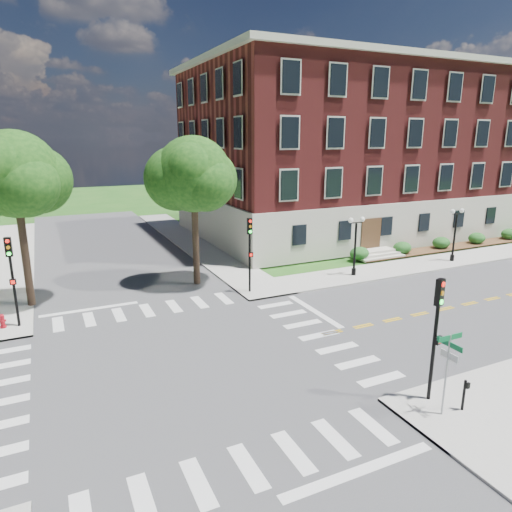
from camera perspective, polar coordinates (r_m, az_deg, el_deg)
name	(u,v)px	position (r m, az deg, el deg)	size (l,w,h in m)	color
ground	(182,365)	(21.12, -9.25, -13.25)	(160.00, 160.00, 0.00)	#1D5317
road_ew	(182,364)	(21.12, -9.26, -13.24)	(90.00, 12.00, 0.01)	#3D3D3F
road_ns	(182,364)	(21.12, -9.26, -13.24)	(12.00, 90.00, 0.01)	#3D3D3F
sidewalk_ne	(302,252)	(40.27, 5.82, 0.56)	(34.00, 34.00, 0.12)	#9E9B93
crosswalk_east	(319,336)	(23.82, 7.87, -9.83)	(2.20, 10.20, 0.02)	silver
stop_bar_east	(314,311)	(26.94, 7.27, -6.84)	(0.40, 5.50, 0.00)	silver
main_building	(343,152)	(49.37, 10.87, 12.69)	(30.60, 22.40, 16.50)	beige
shrub_row	(440,250)	(44.07, 22.06, 0.70)	(18.00, 2.00, 1.30)	#1A501B
tree_c	(15,175)	(28.96, -27.92, 8.94)	(4.86, 4.86, 10.13)	black
tree_d	(193,175)	(30.13, -7.82, 10.03)	(4.91, 4.91, 9.83)	black
traffic_signal_se	(437,324)	(18.09, 21.64, -7.94)	(0.37, 0.43, 4.80)	black
traffic_signal_ne	(250,245)	(28.78, -0.79, 1.34)	(0.37, 0.42, 4.80)	black
traffic_signal_nw	(12,270)	(26.56, -28.24, -1.59)	(0.35, 0.40, 4.80)	black
twin_lamp_west	(355,243)	(33.27, 12.31, 1.65)	(1.36, 0.36, 4.23)	black
twin_lamp_east	(455,232)	(39.62, 23.61, 2.81)	(1.36, 0.36, 4.23)	black
street_sign_pole	(448,359)	(17.65, 22.87, -11.77)	(1.10, 1.10, 3.10)	gray
push_button_post	(464,394)	(18.87, 24.61, -15.36)	(0.14, 0.21, 1.20)	black
fire_hydrant	(3,322)	(27.51, -29.12, -7.17)	(0.35, 0.35, 0.75)	maroon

